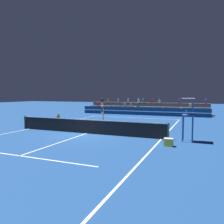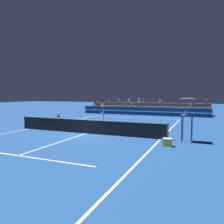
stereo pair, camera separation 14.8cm
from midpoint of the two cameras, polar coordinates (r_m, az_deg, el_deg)
name	(u,v)px [view 1 (the left image)]	position (r m, az deg, el deg)	size (l,w,h in m)	color
ground_plane	(87,133)	(16.40, -6.91, -5.59)	(120.00, 120.00, 0.00)	navy
court_lines	(87,133)	(16.40, -6.91, -5.57)	(11.10, 23.90, 0.01)	white
tennis_net	(87,126)	(16.32, -6.93, -3.71)	(12.00, 0.10, 1.10)	#2D6B38
sponsor_banner_wall	(141,111)	(30.79, 7.51, 0.20)	(18.00, 0.26, 1.10)	navy
bleacher_stand	(145,109)	(33.23, 8.62, 0.69)	(17.89, 2.85, 2.28)	#4C515B
umpire_chair	(189,114)	(14.12, 19.14, -0.43)	(0.76, 0.84, 2.67)	#285699
ball_kid_courtside	(58,118)	(24.11, -14.00, -1.63)	(0.30, 0.36, 0.84)	black
tennis_player	(103,112)	(23.87, -2.62, 0.02)	(0.69, 0.80, 2.48)	beige
tennis_ball	(64,128)	(19.34, -12.61, -4.01)	(0.07, 0.07, 0.07)	#C6DB33
equipment_cooler	(168,142)	(12.70, 14.21, -7.65)	(0.50, 0.38, 0.45)	yellow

